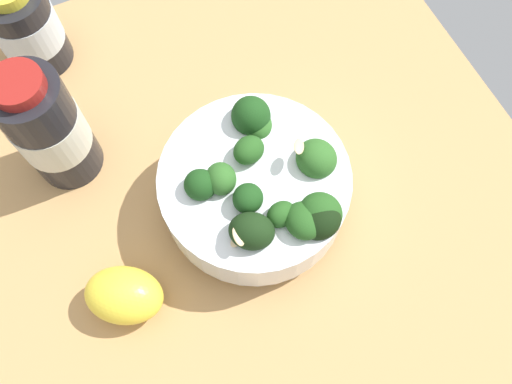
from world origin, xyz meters
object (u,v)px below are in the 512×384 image
at_px(lemon_wedge, 124,295).
at_px(bottle_tall, 48,128).
at_px(bottle_short, 26,27).
at_px(bowl_of_broccoli, 259,190).

height_order(lemon_wedge, bottle_tall, bottle_tall).
bearing_deg(bottle_tall, bottle_short, 86.00).
xyz_separation_m(lemon_wedge, bottle_short, (0.00, 0.31, 0.03)).
bearing_deg(lemon_wedge, bottle_short, 89.36).
xyz_separation_m(bowl_of_broccoli, bottle_short, (-0.15, 0.28, 0.00)).
height_order(bowl_of_broccoli, bottle_short, bottle_short).
bearing_deg(bowl_of_broccoli, bottle_tall, 140.33).
height_order(bowl_of_broccoli, bottle_tall, bottle_tall).
bearing_deg(bottle_tall, bowl_of_broccoli, -39.67).
relative_size(lemon_wedge, bottle_tall, 0.49).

